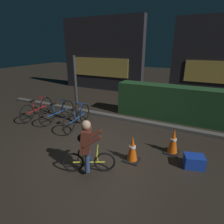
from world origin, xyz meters
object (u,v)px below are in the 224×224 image
Objects in this scene: street_post at (76,91)px; parked_bike_center_left at (77,118)px; blue_crate at (194,161)px; traffic_cone_far at (173,141)px; parked_bike_leftmost at (37,109)px; cyclist at (87,146)px; traffic_cone_near at (132,149)px; parked_bike_left_mid at (58,112)px.

parked_bike_center_left is (0.23, -0.31, -0.83)m from street_post.
parked_bike_center_left reaches higher than blue_crate.
street_post is 1.37× the size of parked_bike_center_left.
street_post is at bearing 171.76° from traffic_cone_far.
street_post reaches higher than parked_bike_leftmost.
traffic_cone_near is at bearing 19.79° from cyclist.
traffic_cone_near is at bearing -103.89° from parked_bike_left_mid.
parked_bike_center_left is 3.80m from blue_crate.
street_post is 2.86m from cyclist.
parked_bike_center_left is (0.99, -0.13, 0.01)m from parked_bike_left_mid.
cyclist is at bearing -132.59° from traffic_cone_near.
traffic_cone_near reaches higher than blue_crate.
blue_crate is at bearing -94.09° from parked_bike_left_mid.
parked_bike_center_left is 2.57× the size of traffic_cone_near.
parked_bike_center_left is 3.20m from traffic_cone_far.
cyclist is (3.57, -1.85, 0.27)m from parked_bike_leftmost.
parked_bike_leftmost is 5.73m from blue_crate.
blue_crate is at bearing -36.25° from traffic_cone_far.
blue_crate is at bearing 16.18° from traffic_cone_near.
street_post is at bearing 29.10° from parked_bike_center_left.
parked_bike_leftmost is (-1.72, -0.27, -0.83)m from street_post.
parked_bike_left_mid is (0.95, 0.09, -0.01)m from parked_bike_leftmost.
parked_bike_leftmost reaches higher than blue_crate.
parked_bike_leftmost is at bearing 173.69° from blue_crate.
traffic_cone_near is 1.53× the size of blue_crate.
street_post is 3.56m from traffic_cone_far.
parked_bike_left_mid is (-0.77, -0.18, -0.84)m from street_post.
traffic_cone_near is 0.54× the size of cyclist.
blue_crate is (4.74, -0.72, -0.20)m from parked_bike_left_mid.
blue_crate is at bearing 2.11° from cyclist.
street_post is 1.91× the size of cyclist.
traffic_cone_far is 0.71m from blue_crate.
parked_bike_leftmost is 2.44× the size of traffic_cone_far.
parked_bike_center_left is at bearing 104.30° from cyclist.
parked_bike_center_left is 2.57m from traffic_cone_near.
traffic_cone_far is (3.20, -0.18, -0.02)m from parked_bike_center_left.
traffic_cone_far is (3.42, -0.50, -0.85)m from street_post.
traffic_cone_near is at bearing -119.45° from parked_bike_center_left.
street_post is at bearing 103.48° from cyclist.
street_post is 3.54× the size of traffic_cone_near.
parked_bike_left_mid is 3.54m from traffic_cone_near.
parked_bike_center_left reaches higher than traffic_cone_far.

